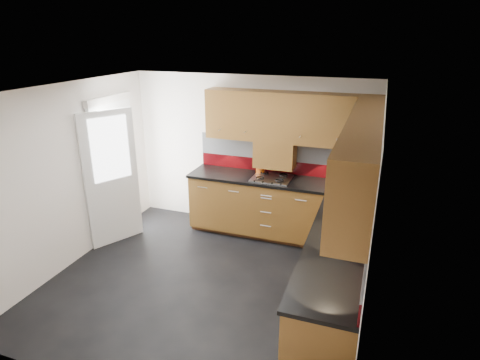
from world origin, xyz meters
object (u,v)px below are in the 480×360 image
at_px(utensil_pot, 260,167).
at_px(toaster, 342,179).
at_px(food_processor, 348,217).
at_px(gas_hob, 272,178).

bearing_deg(utensil_pot, toaster, -3.73).
distance_m(utensil_pot, food_processor, 2.03).
distance_m(gas_hob, utensil_pot, 0.31).
relative_size(gas_hob, utensil_pot, 1.19).
height_order(gas_hob, utensil_pot, utensil_pot).
bearing_deg(utensil_pot, food_processor, -45.04).
bearing_deg(toaster, utensil_pot, 176.27).
height_order(gas_hob, food_processor, food_processor).
bearing_deg(food_processor, utensil_pot, 134.96).
distance_m(toaster, food_processor, 1.37).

